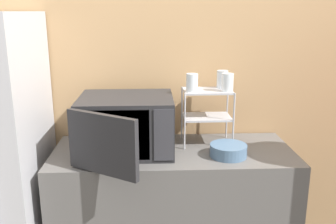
{
  "coord_description": "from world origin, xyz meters",
  "views": [
    {
      "loc": [
        -0.13,
        -1.76,
        1.7
      ],
      "look_at": [
        -0.03,
        0.32,
        1.14
      ],
      "focal_mm": 40.0,
      "sensor_mm": 36.0,
      "label": 1
    }
  ],
  "objects_px": {
    "microwave": "(126,125)",
    "glass_back_right": "(222,79)",
    "bowl": "(228,151)",
    "glass_front_right": "(228,82)",
    "dish_rack": "(207,105)",
    "glass_front_left": "(192,83)"
  },
  "relations": [
    {
      "from": "glass_front_right",
      "to": "microwave",
      "type": "bearing_deg",
      "value": -173.85
    },
    {
      "from": "dish_rack",
      "to": "bowl",
      "type": "distance_m",
      "value": 0.32
    },
    {
      "from": "glass_front_right",
      "to": "bowl",
      "type": "bearing_deg",
      "value": -95.09
    },
    {
      "from": "bowl",
      "to": "glass_front_right",
      "type": "bearing_deg",
      "value": 84.91
    },
    {
      "from": "microwave",
      "to": "bowl",
      "type": "relative_size",
      "value": 3.28
    },
    {
      "from": "glass_back_right",
      "to": "bowl",
      "type": "height_order",
      "value": "glass_back_right"
    },
    {
      "from": "glass_back_right",
      "to": "dish_rack",
      "type": "bearing_deg",
      "value": -149.3
    },
    {
      "from": "microwave",
      "to": "glass_back_right",
      "type": "height_order",
      "value": "glass_back_right"
    },
    {
      "from": "glass_front_left",
      "to": "glass_front_right",
      "type": "bearing_deg",
      "value": 0.56
    },
    {
      "from": "dish_rack",
      "to": "glass_front_left",
      "type": "xyz_separation_m",
      "value": [
        -0.1,
        -0.05,
        0.15
      ]
    },
    {
      "from": "microwave",
      "to": "glass_back_right",
      "type": "relative_size",
      "value": 6.36
    },
    {
      "from": "bowl",
      "to": "microwave",
      "type": "bearing_deg",
      "value": 169.45
    },
    {
      "from": "dish_rack",
      "to": "glass_back_right",
      "type": "distance_m",
      "value": 0.19
    },
    {
      "from": "glass_back_right",
      "to": "glass_front_right",
      "type": "relative_size",
      "value": 1.0
    },
    {
      "from": "microwave",
      "to": "bowl",
      "type": "xyz_separation_m",
      "value": [
        0.58,
        -0.11,
        -0.13
      ]
    },
    {
      "from": "glass_front_left",
      "to": "glass_back_right",
      "type": "distance_m",
      "value": 0.23
    },
    {
      "from": "glass_front_right",
      "to": "glass_front_left",
      "type": "bearing_deg",
      "value": -179.44
    },
    {
      "from": "dish_rack",
      "to": "glass_back_right",
      "type": "bearing_deg",
      "value": 30.7
    },
    {
      "from": "dish_rack",
      "to": "bowl",
      "type": "relative_size",
      "value": 1.62
    },
    {
      "from": "microwave",
      "to": "glass_back_right",
      "type": "bearing_deg",
      "value": 16.47
    },
    {
      "from": "dish_rack",
      "to": "glass_front_right",
      "type": "xyz_separation_m",
      "value": [
        0.11,
        -0.05,
        0.15
      ]
    },
    {
      "from": "glass_front_left",
      "to": "glass_front_right",
      "type": "xyz_separation_m",
      "value": [
        0.21,
        0.0,
        0.0
      ]
    }
  ]
}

